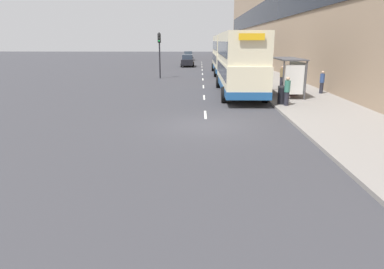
{
  "coord_description": "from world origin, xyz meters",
  "views": [
    {
      "loc": [
        -0.3,
        -15.17,
        3.74
      ],
      "look_at": [
        -0.99,
        14.82,
        -4.5
      ],
      "focal_mm": 32.0,
      "sensor_mm": 36.0,
      "label": 1
    }
  ],
  "objects_px": {
    "pedestrian_at_shelter": "(287,91)",
    "litter_bin": "(282,95)",
    "pedestrian_2": "(322,82)",
    "pedestrian_3": "(282,76)",
    "double_decker_bus_ahead": "(225,54)",
    "pedestrian_1": "(294,81)",
    "bus_shelter": "(291,70)",
    "traffic_light_far_kerb": "(159,48)",
    "pedestrian_4": "(297,82)",
    "double_decker_bus_near": "(239,62)",
    "car_0": "(188,61)",
    "car_1": "(188,56)"
  },
  "relations": [
    {
      "from": "pedestrian_2",
      "to": "pedestrian_4",
      "type": "xyz_separation_m",
      "value": [
        -1.96,
        -0.86,
        0.12
      ]
    },
    {
      "from": "double_decker_bus_ahead",
      "to": "pedestrian_1",
      "type": "relative_size",
      "value": 6.82
    },
    {
      "from": "car_0",
      "to": "pedestrian_2",
      "type": "relative_size",
      "value": 2.82
    },
    {
      "from": "double_decker_bus_near",
      "to": "car_0",
      "type": "height_order",
      "value": "double_decker_bus_near"
    },
    {
      "from": "pedestrian_1",
      "to": "traffic_light_far_kerb",
      "type": "relative_size",
      "value": 0.36
    },
    {
      "from": "pedestrian_1",
      "to": "litter_bin",
      "type": "height_order",
      "value": "pedestrian_1"
    },
    {
      "from": "bus_shelter",
      "to": "pedestrian_2",
      "type": "xyz_separation_m",
      "value": [
        2.53,
        1.14,
        -0.93
      ]
    },
    {
      "from": "pedestrian_4",
      "to": "litter_bin",
      "type": "height_order",
      "value": "pedestrian_4"
    },
    {
      "from": "traffic_light_far_kerb",
      "to": "double_decker_bus_near",
      "type": "bearing_deg",
      "value": -57.67
    },
    {
      "from": "double_decker_bus_ahead",
      "to": "litter_bin",
      "type": "distance_m",
      "value": 20.49
    },
    {
      "from": "double_decker_bus_near",
      "to": "pedestrian_1",
      "type": "height_order",
      "value": "double_decker_bus_near"
    },
    {
      "from": "bus_shelter",
      "to": "pedestrian_2",
      "type": "relative_size",
      "value": 2.66
    },
    {
      "from": "pedestrian_4",
      "to": "litter_bin",
      "type": "xyz_separation_m",
      "value": [
        -1.79,
        -3.44,
        -0.4
      ]
    },
    {
      "from": "car_0",
      "to": "litter_bin",
      "type": "xyz_separation_m",
      "value": [
        6.72,
        -32.13,
        -0.19
      ]
    },
    {
      "from": "double_decker_bus_near",
      "to": "pedestrian_at_shelter",
      "type": "xyz_separation_m",
      "value": [
        2.2,
        -5.04,
        -1.31
      ]
    },
    {
      "from": "double_decker_bus_near",
      "to": "litter_bin",
      "type": "distance_m",
      "value": 5.23
    },
    {
      "from": "car_0",
      "to": "car_1",
      "type": "bearing_deg",
      "value": -88.47
    },
    {
      "from": "double_decker_bus_near",
      "to": "litter_bin",
      "type": "bearing_deg",
      "value": -65.36
    },
    {
      "from": "bus_shelter",
      "to": "car_0",
      "type": "relative_size",
      "value": 0.94
    },
    {
      "from": "double_decker_bus_ahead",
      "to": "traffic_light_far_kerb",
      "type": "relative_size",
      "value": 2.49
    },
    {
      "from": "car_1",
      "to": "pedestrian_4",
      "type": "relative_size",
      "value": 2.43
    },
    {
      "from": "pedestrian_3",
      "to": "car_1",
      "type": "bearing_deg",
      "value": 102.1
    },
    {
      "from": "pedestrian_at_shelter",
      "to": "litter_bin",
      "type": "bearing_deg",
      "value": 103.96
    },
    {
      "from": "pedestrian_at_shelter",
      "to": "traffic_light_far_kerb",
      "type": "height_order",
      "value": "traffic_light_far_kerb"
    },
    {
      "from": "double_decker_bus_ahead",
      "to": "pedestrian_3",
      "type": "height_order",
      "value": "double_decker_bus_ahead"
    },
    {
      "from": "car_1",
      "to": "litter_bin",
      "type": "bearing_deg",
      "value": 98.25
    },
    {
      "from": "bus_shelter",
      "to": "traffic_light_far_kerb",
      "type": "xyz_separation_m",
      "value": [
        -10.17,
        12.22,
        1.19
      ]
    },
    {
      "from": "double_decker_bus_near",
      "to": "car_1",
      "type": "height_order",
      "value": "double_decker_bus_near"
    },
    {
      "from": "pedestrian_2",
      "to": "pedestrian_4",
      "type": "relative_size",
      "value": 0.87
    },
    {
      "from": "bus_shelter",
      "to": "pedestrian_4",
      "type": "distance_m",
      "value": 1.03
    },
    {
      "from": "bus_shelter",
      "to": "car_1",
      "type": "height_order",
      "value": "bus_shelter"
    },
    {
      "from": "bus_shelter",
      "to": "double_decker_bus_near",
      "type": "height_order",
      "value": "double_decker_bus_near"
    },
    {
      "from": "traffic_light_far_kerb",
      "to": "pedestrian_at_shelter",
      "type": "bearing_deg",
      "value": -60.28
    },
    {
      "from": "pedestrian_2",
      "to": "pedestrian_3",
      "type": "bearing_deg",
      "value": 119.55
    },
    {
      "from": "car_0",
      "to": "car_1",
      "type": "relative_size",
      "value": 1.01
    },
    {
      "from": "bus_shelter",
      "to": "traffic_light_far_kerb",
      "type": "distance_m",
      "value": 15.95
    },
    {
      "from": "traffic_light_far_kerb",
      "to": "pedestrian_3",
      "type": "bearing_deg",
      "value": -35.24
    },
    {
      "from": "pedestrian_2",
      "to": "litter_bin",
      "type": "distance_m",
      "value": 5.71
    },
    {
      "from": "car_0",
      "to": "litter_bin",
      "type": "height_order",
      "value": "car_0"
    },
    {
      "from": "car_1",
      "to": "pedestrian_3",
      "type": "height_order",
      "value": "pedestrian_3"
    },
    {
      "from": "car_1",
      "to": "pedestrian_1",
      "type": "xyz_separation_m",
      "value": [
        8.98,
        -45.26,
        0.13
      ]
    },
    {
      "from": "bus_shelter",
      "to": "double_decker_bus_ahead",
      "type": "relative_size",
      "value": 0.37
    },
    {
      "from": "pedestrian_at_shelter",
      "to": "pedestrian_3",
      "type": "bearing_deg",
      "value": 79.0
    },
    {
      "from": "pedestrian_3",
      "to": "litter_bin",
      "type": "relative_size",
      "value": 1.58
    },
    {
      "from": "car_1",
      "to": "litter_bin",
      "type": "relative_size",
      "value": 4.19
    },
    {
      "from": "bus_shelter",
      "to": "pedestrian_3",
      "type": "distance_m",
      "value": 4.78
    },
    {
      "from": "pedestrian_3",
      "to": "traffic_light_far_kerb",
      "type": "distance_m",
      "value": 13.26
    },
    {
      "from": "double_decker_bus_near",
      "to": "pedestrian_4",
      "type": "bearing_deg",
      "value": -15.6
    },
    {
      "from": "pedestrian_1",
      "to": "pedestrian_4",
      "type": "bearing_deg",
      "value": -90.38
    },
    {
      "from": "car_0",
      "to": "pedestrian_at_shelter",
      "type": "xyz_separation_m",
      "value": [
        6.84,
        -32.65,
        0.12
      ]
    }
  ]
}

